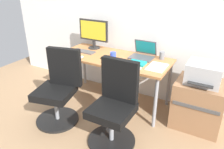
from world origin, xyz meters
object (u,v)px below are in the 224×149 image
desktop_monitor (94,32)px  open_laptop (143,53)px  office_chair_left (59,90)px  water_bottle_on_floor (54,84)px  printer (204,73)px  coffee_mug (113,55)px  side_cabinet (198,104)px  office_chair_right (114,107)px

desktop_monitor → open_laptop: (0.80, -0.01, -0.20)m
office_chair_left → water_bottle_on_floor: office_chair_left is taller
printer → desktop_monitor: size_ratio=0.83×
office_chair_left → coffee_mug: bearing=57.8°
printer → side_cabinet: bearing=90.0°
office_chair_left → coffee_mug: (0.41, 0.65, 0.32)m
office_chair_right → printer: office_chair_right is taller
printer → water_bottle_on_floor: printer is taller
office_chair_right → office_chair_left: bearing=-179.9°
open_laptop → printer: bearing=-12.0°
office_chair_right → printer: (0.77, 0.73, 0.29)m
office_chair_left → side_cabinet: size_ratio=1.59×
desktop_monitor → coffee_mug: size_ratio=5.22×
desktop_monitor → open_laptop: bearing=-0.4°
side_cabinet → water_bottle_on_floor: bearing=-173.7°
office_chair_right → printer: bearing=43.7°
water_bottle_on_floor → desktop_monitor: desktop_monitor is taller
office_chair_left → desktop_monitor: (-0.06, 0.91, 0.53)m
side_cabinet → open_laptop: open_laptop is taller
side_cabinet → printer: 0.41m
water_bottle_on_floor → coffee_mug: size_ratio=3.37×
water_bottle_on_floor → printer: bearing=6.3°
open_laptop → office_chair_right: bearing=-86.7°
office_chair_left → desktop_monitor: size_ratio=1.96×
office_chair_right → side_cabinet: 1.07m
side_cabinet → open_laptop: (-0.82, 0.17, 0.46)m
desktop_monitor → coffee_mug: 0.58m
water_bottle_on_floor → coffee_mug: coffee_mug is taller
side_cabinet → water_bottle_on_floor: 2.16m
side_cabinet → coffee_mug: bearing=-176.0°
office_chair_right → side_cabinet: office_chair_right is taller
office_chair_left → water_bottle_on_floor: (-0.58, 0.50, -0.28)m
water_bottle_on_floor → side_cabinet: bearing=6.3°
side_cabinet → printer: bearing=-90.0°
side_cabinet → office_chair_right: bearing=-136.3°
printer → office_chair_left: bearing=-154.8°
side_cabinet → desktop_monitor: size_ratio=1.23×
desktop_monitor → printer: bearing=-6.4°
desktop_monitor → office_chair_right: bearing=-46.9°
office_chair_right → desktop_monitor: bearing=133.1°
printer → desktop_monitor: bearing=173.6°
side_cabinet → coffee_mug: size_ratio=6.41×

